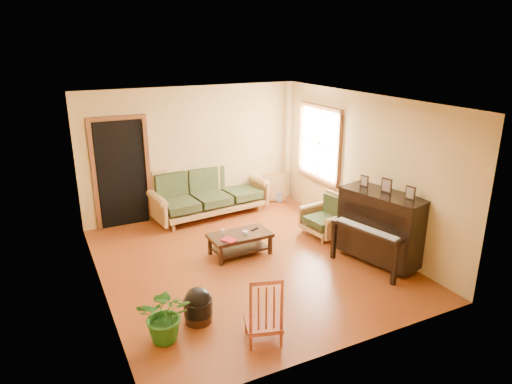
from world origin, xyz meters
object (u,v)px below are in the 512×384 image
sofa (210,192)px  piano (381,228)px  coffee_table (240,244)px  ceramic_crock (279,196)px  potted_plant (166,314)px  red_chair (263,307)px  footstool (198,309)px  armchair (324,216)px

sofa → piano: size_ratio=1.74×
coffee_table → ceramic_crock: 2.76m
piano → potted_plant: bearing=172.8°
piano → ceramic_crock: 3.33m
red_chair → ceramic_crock: red_chair is taller
potted_plant → footstool: bearing=22.3°
red_chair → potted_plant: 1.16m
sofa → red_chair: size_ratio=2.61×
sofa → ceramic_crock: bearing=-1.2°
armchair → potted_plant: armchair is taller
coffee_table → ceramic_crock: bearing=47.4°
footstool → sofa: bearing=66.5°
piano → ceramic_crock: size_ratio=6.03×
footstool → red_chair: (0.57, -0.70, 0.27)m
red_chair → potted_plant: size_ratio=1.29×
red_chair → ceramic_crock: bearing=75.4°
piano → footstool: piano is taller
ceramic_crock → potted_plant: potted_plant is taller
piano → footstool: (-3.17, -0.26, -0.42)m
sofa → armchair: size_ratio=3.04×
coffee_table → red_chair: bearing=-107.7°
piano → ceramic_crock: (-0.02, 3.30, -0.48)m
sofa → coffee_table: 1.93m
ceramic_crock → potted_plant: size_ratio=0.32×
piano → sofa: bearing=103.9°
piano → red_chair: 2.78m
sofa → footstool: sofa is taller
coffee_table → piano: piano is taller
footstool → red_chair: 0.95m
coffee_table → piano: 2.31m
sofa → coffee_table: size_ratio=2.29×
red_chair → ceramic_crock: (2.58, 4.26, -0.34)m
piano → red_chair: bearing=-173.9°
red_chair → potted_plant: bearing=170.3°
ceramic_crock → sofa: bearing=-175.2°
footstool → potted_plant: (-0.47, -0.19, 0.17)m
sofa → footstool: size_ratio=6.30×
piano → potted_plant: 3.68m
ceramic_crock → footstool: bearing=-131.6°
armchair → red_chair: size_ratio=0.86×
coffee_table → piano: size_ratio=0.76×
potted_plant → coffee_table: bearing=44.5°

